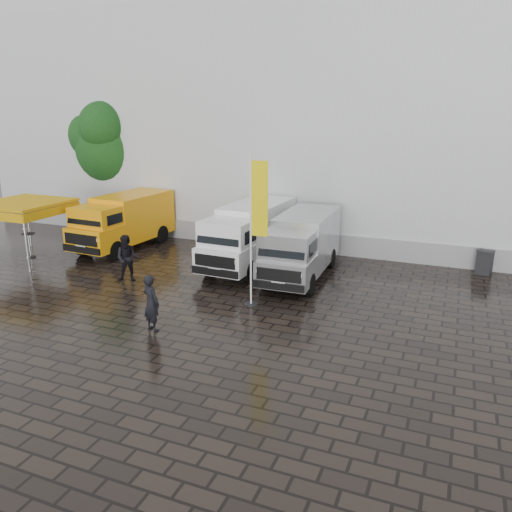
{
  "coord_description": "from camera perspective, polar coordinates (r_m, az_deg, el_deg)",
  "views": [
    {
      "loc": [
        7.06,
        -15.22,
        6.8
      ],
      "look_at": [
        -0.05,
        2.2,
        1.28
      ],
      "focal_mm": 35.0,
      "sensor_mm": 36.0,
      "label": 1
    }
  ],
  "objects": [
    {
      "name": "flagpole",
      "position": [
        17.26,
        -0.03,
        3.79
      ],
      "size": [
        0.88,
        0.5,
        5.41
      ],
      "color": "black",
      "rests_on": "ground"
    },
    {
      "name": "person_front",
      "position": [
        16.2,
        -11.89,
        -5.25
      ],
      "size": [
        0.8,
        0.66,
        1.87
      ],
      "primitive_type": "imported",
      "rotation": [
        0.0,
        0.0,
        2.78
      ],
      "color": "black",
      "rests_on": "ground"
    },
    {
      "name": "canopy_tent",
      "position": [
        25.68,
        -25.09,
        5.31
      ],
      "size": [
        3.5,
        3.5,
        2.72
      ],
      "color": "silver",
      "rests_on": "ground"
    },
    {
      "name": "van_yellow",
      "position": [
        26.05,
        -14.94,
        3.69
      ],
      "size": [
        2.59,
        5.93,
        2.68
      ],
      "primitive_type": null,
      "rotation": [
        0.0,
        0.0,
        -0.06
      ],
      "color": "#FFA10D",
      "rests_on": "ground"
    },
    {
      "name": "van_white",
      "position": [
        22.32,
        -0.79,
        2.26
      ],
      "size": [
        2.36,
        6.38,
        2.73
      ],
      "primitive_type": null,
      "rotation": [
        0.0,
        0.0,
        -0.04
      ],
      "color": "white",
      "rests_on": "ground"
    },
    {
      "name": "person_tent",
      "position": [
        21.06,
        -14.47,
        -0.26
      ],
      "size": [
        1.16,
        1.06,
        1.94
      ],
      "primitive_type": "imported",
      "rotation": [
        0.0,
        0.0,
        0.43
      ],
      "color": "black",
      "rests_on": "ground"
    },
    {
      "name": "wheelie_bin",
      "position": [
        23.55,
        24.66,
        -0.64
      ],
      "size": [
        0.78,
        0.78,
        1.05
      ],
      "primitive_type": "cube",
      "rotation": [
        0.0,
        0.0,
        -0.27
      ],
      "color": "black",
      "rests_on": "ground"
    },
    {
      "name": "ground",
      "position": [
        18.11,
        -2.5,
        -5.72
      ],
      "size": [
        120.0,
        120.0,
        0.0
      ],
      "primitive_type": "plane",
      "color": "black",
      "rests_on": "ground"
    },
    {
      "name": "exhibition_hall",
      "position": [
        31.64,
        13.43,
        14.48
      ],
      "size": [
        44.0,
        16.0,
        12.0
      ],
      "primitive_type": "cube",
      "color": "silver",
      "rests_on": "ground"
    },
    {
      "name": "van_silver",
      "position": [
        20.86,
        5.2,
        1.01
      ],
      "size": [
        2.17,
        6.07,
        2.61
      ],
      "primitive_type": null,
      "rotation": [
        0.0,
        0.0,
        0.03
      ],
      "color": "#B3B5B8",
      "rests_on": "ground"
    },
    {
      "name": "cocktail_table",
      "position": [
        26.17,
        -24.46,
        1.13
      ],
      "size": [
        0.6,
        0.6,
        1.17
      ],
      "primitive_type": "cylinder",
      "color": "black",
      "rests_on": "ground"
    },
    {
      "name": "tree",
      "position": [
        31.24,
        -16.07,
        12.18
      ],
      "size": [
        4.22,
        4.26,
        7.58
      ],
      "color": "black",
      "rests_on": "ground"
    },
    {
      "name": "hall_plinth",
      "position": [
        24.54,
        9.55,
        1.25
      ],
      "size": [
        44.0,
        0.15,
        1.0
      ],
      "primitive_type": "cube",
      "color": "gray",
      "rests_on": "ground"
    }
  ]
}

